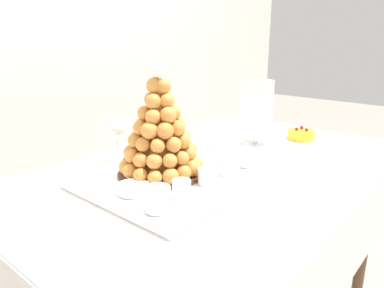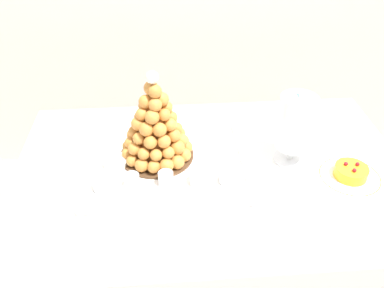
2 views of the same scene
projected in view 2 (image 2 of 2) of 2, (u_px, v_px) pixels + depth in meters
buffet_table at (211, 189)px, 1.46m from camera, size 1.36×0.88×0.78m
serving_tray at (165, 166)px, 1.41m from camera, size 0.55×0.43×0.02m
croquembouche at (156, 126)px, 1.38m from camera, size 0.26×0.26×0.33m
dessert_cup_left at (103, 182)px, 1.29m from camera, size 0.06×0.06×0.06m
dessert_cup_mid_left at (132, 181)px, 1.31m from camera, size 0.05×0.05×0.05m
dessert_cup_centre at (166, 179)px, 1.32m from camera, size 0.05×0.05×0.05m
dessert_cup_mid_right at (199, 178)px, 1.32m from camera, size 0.06×0.06×0.05m
dessert_cup_right at (227, 175)px, 1.32m from camera, size 0.05×0.05×0.06m
creme_brulee_ramekin at (116, 161)px, 1.40m from camera, size 0.09×0.09×0.02m
macaron_goblet at (296, 123)px, 1.36m from camera, size 0.12×0.12×0.26m
fruit_tart_plate at (350, 174)px, 1.36m from camera, size 0.21×0.21×0.06m
wine_glass at (157, 101)px, 1.56m from camera, size 0.07×0.07×0.15m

